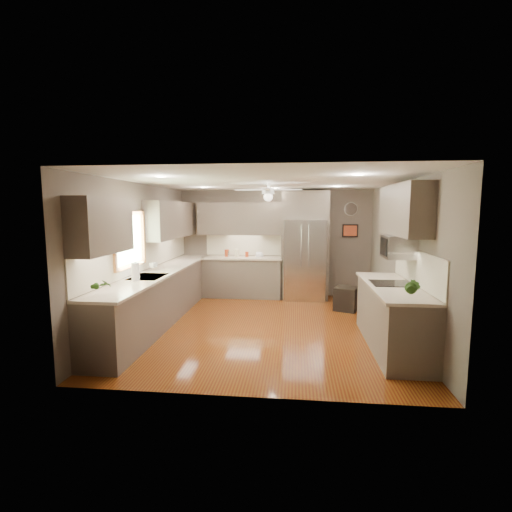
% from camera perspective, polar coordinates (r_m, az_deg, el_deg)
% --- Properties ---
extents(floor, '(5.00, 5.00, 0.00)m').
position_cam_1_polar(floor, '(6.64, 1.62, -10.72)').
color(floor, '#4F190A').
rests_on(floor, ground).
extents(ceiling, '(5.00, 5.00, 0.00)m').
position_cam_1_polar(ceiling, '(6.33, 1.70, 11.35)').
color(ceiling, white).
rests_on(ceiling, ground).
extents(wall_back, '(4.50, 0.00, 4.50)m').
position_cam_1_polar(wall_back, '(8.85, 2.91, 2.04)').
color(wall_back, brown).
rests_on(wall_back, ground).
extents(wall_front, '(4.50, 0.00, 4.50)m').
position_cam_1_polar(wall_front, '(3.91, -1.18, -4.45)').
color(wall_front, brown).
rests_on(wall_front, ground).
extents(wall_left, '(0.00, 5.00, 5.00)m').
position_cam_1_polar(wall_left, '(6.91, -17.29, 0.29)').
color(wall_left, brown).
rests_on(wall_left, ground).
extents(wall_right, '(0.00, 5.00, 5.00)m').
position_cam_1_polar(wall_right, '(6.59, 21.57, -0.21)').
color(wall_right, brown).
rests_on(wall_right, ground).
extents(canister_a, '(0.11, 0.11, 0.17)m').
position_cam_1_polar(canister_a, '(8.74, -4.51, 0.45)').
color(canister_a, '#972D10').
rests_on(canister_a, back_run).
extents(canister_b, '(0.10, 0.10, 0.14)m').
position_cam_1_polar(canister_b, '(8.74, -4.33, 0.38)').
color(canister_b, silver).
rests_on(canister_b, back_run).
extents(canister_c, '(0.12, 0.12, 0.18)m').
position_cam_1_polar(canister_c, '(8.67, -2.95, 0.47)').
color(canister_c, beige).
rests_on(canister_c, back_run).
extents(canister_d, '(0.11, 0.11, 0.12)m').
position_cam_1_polar(canister_d, '(8.64, -1.41, 0.26)').
color(canister_d, '#972D10').
rests_on(canister_d, back_run).
extents(soap_bottle, '(0.11, 0.11, 0.19)m').
position_cam_1_polar(soap_bottle, '(7.00, -15.46, -1.31)').
color(soap_bottle, white).
rests_on(soap_bottle, left_run).
extents(potted_plant_left, '(0.18, 0.15, 0.28)m').
position_cam_1_polar(potted_plant_left, '(5.13, -22.63, -4.14)').
color(potted_plant_left, '#295518').
rests_on(potted_plant_left, left_run).
extents(potted_plant_right, '(0.22, 0.19, 0.33)m').
position_cam_1_polar(potted_plant_right, '(4.84, 23.05, -4.49)').
color(potted_plant_right, '#295518').
rests_on(potted_plant_right, right_run).
extents(bowl, '(0.24, 0.24, 0.05)m').
position_cam_1_polar(bowl, '(8.61, 0.52, -0.01)').
color(bowl, beige).
rests_on(bowl, back_run).
extents(left_run, '(0.65, 4.70, 1.45)m').
position_cam_1_polar(left_run, '(7.06, -14.36, -5.77)').
color(left_run, '#4B3E37').
rests_on(left_run, ground).
extents(back_run, '(1.85, 0.65, 1.45)m').
position_cam_1_polar(back_run, '(8.73, -2.00, -3.10)').
color(back_run, '#4B3E37').
rests_on(back_run, ground).
extents(uppers, '(4.50, 4.70, 0.95)m').
position_cam_1_polar(uppers, '(7.11, -3.87, 5.81)').
color(uppers, '#4B3E37').
rests_on(uppers, wall_left).
extents(window, '(0.05, 1.12, 0.92)m').
position_cam_1_polar(window, '(6.42, -18.91, 2.42)').
color(window, '#BFF2B2').
rests_on(window, wall_left).
extents(sink, '(0.50, 0.70, 0.32)m').
position_cam_1_polar(sink, '(6.38, -16.32, -3.33)').
color(sink, silver).
rests_on(sink, left_run).
extents(refrigerator, '(1.06, 0.75, 2.45)m').
position_cam_1_polar(refrigerator, '(8.50, 7.49, 1.36)').
color(refrigerator, silver).
rests_on(refrigerator, ground).
extents(right_run, '(0.70, 2.20, 1.45)m').
position_cam_1_polar(right_run, '(5.89, 20.27, -8.57)').
color(right_run, '#4B3E37').
rests_on(right_run, ground).
extents(microwave, '(0.43, 0.55, 0.34)m').
position_cam_1_polar(microwave, '(5.98, 20.99, 1.34)').
color(microwave, silver).
rests_on(microwave, wall_right).
extents(ceiling_fan, '(1.18, 1.18, 0.32)m').
position_cam_1_polar(ceiling_fan, '(6.62, 1.89, 9.71)').
color(ceiling_fan, white).
rests_on(ceiling_fan, ceiling).
extents(recessed_lights, '(2.84, 3.14, 0.01)m').
position_cam_1_polar(recessed_lights, '(6.73, 1.62, 11.05)').
color(recessed_lights, white).
rests_on(recessed_lights, ceiling).
extents(wall_clock, '(0.30, 0.03, 0.30)m').
position_cam_1_polar(wall_clock, '(8.87, 14.38, 7.01)').
color(wall_clock, white).
rests_on(wall_clock, wall_back).
extents(framed_print, '(0.36, 0.03, 0.30)m').
position_cam_1_polar(framed_print, '(8.88, 14.28, 3.79)').
color(framed_print, black).
rests_on(framed_print, wall_back).
extents(stool, '(0.56, 0.56, 0.50)m').
position_cam_1_polar(stool, '(7.80, 13.72, -6.39)').
color(stool, black).
rests_on(stool, ground).
extents(paper_towel, '(0.12, 0.12, 0.31)m').
position_cam_1_polar(paper_towel, '(6.02, -18.05, -2.34)').
color(paper_towel, white).
rests_on(paper_towel, left_run).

